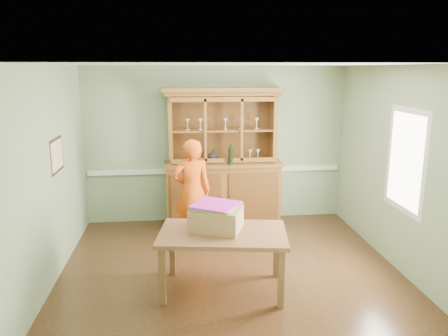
{
  "coord_description": "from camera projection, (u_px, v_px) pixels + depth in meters",
  "views": [
    {
      "loc": [
        -0.67,
        -5.48,
        2.66
      ],
      "look_at": [
        -0.03,
        0.4,
        1.3
      ],
      "focal_mm": 35.0,
      "sensor_mm": 36.0,
      "label": 1
    }
  ],
  "objects": [
    {
      "name": "wall_right",
      "position": [
        394.0,
        167.0,
        5.91
      ],
      "size": [
        0.0,
        4.0,
        4.0
      ],
      "primitive_type": "plane",
      "rotation": [
        1.57,
        0.0,
        -1.57
      ],
      "color": "gray",
      "rests_on": "floor"
    },
    {
      "name": "person",
      "position": [
        192.0,
        191.0,
        6.69
      ],
      "size": [
        0.62,
        0.43,
        1.62
      ],
      "primitive_type": "imported",
      "rotation": [
        0.0,
        0.0,
        3.21
      ],
      "color": "#E9540E",
      "rests_on": "floor"
    },
    {
      "name": "cardboard_box",
      "position": [
        216.0,
        219.0,
        5.25
      ],
      "size": [
        0.7,
        0.64,
        0.27
      ],
      "primitive_type": "cube",
      "rotation": [
        0.0,
        0.0,
        -0.35
      ],
      "color": "#A07452",
      "rests_on": "dining_table"
    },
    {
      "name": "dining_table",
      "position": [
        223.0,
        239.0,
        5.21
      ],
      "size": [
        1.62,
        1.12,
        0.75
      ],
      "rotation": [
        0.0,
        0.0,
        -0.15
      ],
      "color": "brown",
      "rests_on": "floor"
    },
    {
      "name": "floor",
      "position": [
        229.0,
        267.0,
        5.97
      ],
      "size": [
        4.5,
        4.5,
        0.0
      ],
      "primitive_type": "plane",
      "color": "#492D17",
      "rests_on": "ground"
    },
    {
      "name": "kite_stack",
      "position": [
        216.0,
        206.0,
        5.21
      ],
      "size": [
        0.65,
        0.65,
        0.05
      ],
      "rotation": [
        0.0,
        0.0,
        1.07
      ],
      "color": "yellow",
      "rests_on": "cardboard_box"
    },
    {
      "name": "wall_back",
      "position": [
        216.0,
        145.0,
        7.61
      ],
      "size": [
        4.5,
        0.0,
        4.5
      ],
      "primitive_type": "plane",
      "rotation": [
        1.57,
        0.0,
        0.0
      ],
      "color": "gray",
      "rests_on": "floor"
    },
    {
      "name": "wall_left",
      "position": [
        51.0,
        176.0,
        5.43
      ],
      "size": [
        0.0,
        4.0,
        4.0
      ],
      "primitive_type": "plane",
      "rotation": [
        1.57,
        0.0,
        1.57
      ],
      "color": "gray",
      "rests_on": "floor"
    },
    {
      "name": "wall_front",
      "position": [
        258.0,
        225.0,
        3.73
      ],
      "size": [
        4.5,
        0.0,
        4.5
      ],
      "primitive_type": "plane",
      "rotation": [
        -1.57,
        0.0,
        0.0
      ],
      "color": "gray",
      "rests_on": "floor"
    },
    {
      "name": "ceiling",
      "position": [
        230.0,
        64.0,
        5.37
      ],
      "size": [
        4.5,
        4.5,
        0.0
      ],
      "primitive_type": "plane",
      "rotation": [
        3.14,
        0.0,
        0.0
      ],
      "color": "white",
      "rests_on": "wall_back"
    },
    {
      "name": "window_panel",
      "position": [
        405.0,
        161.0,
        5.58
      ],
      "size": [
        0.03,
        0.96,
        1.36
      ],
      "color": "silver",
      "rests_on": "wall_right"
    },
    {
      "name": "china_hutch",
      "position": [
        223.0,
        178.0,
        7.48
      ],
      "size": [
        1.99,
        0.66,
        2.34
      ],
      "color": "brown",
      "rests_on": "floor"
    },
    {
      "name": "framed_map",
      "position": [
        57.0,
        155.0,
        5.68
      ],
      "size": [
        0.03,
        0.6,
        0.46
      ],
      "color": "#342015",
      "rests_on": "wall_left"
    },
    {
      "name": "chair_rail",
      "position": [
        216.0,
        170.0,
        7.68
      ],
      "size": [
        4.41,
        0.05,
        0.08
      ],
      "primitive_type": "cube",
      "color": "silver",
      "rests_on": "wall_back"
    }
  ]
}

